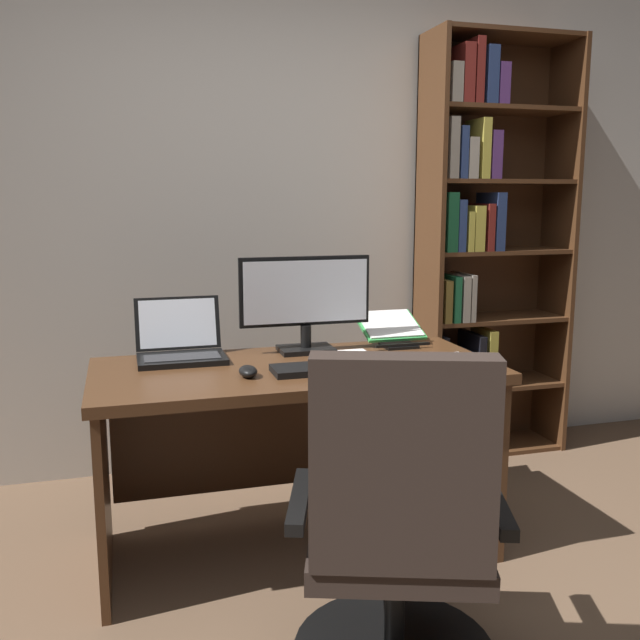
{
  "coord_description": "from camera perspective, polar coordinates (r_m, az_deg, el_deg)",
  "views": [
    {
      "loc": [
        -0.85,
        -1.51,
        1.37
      ],
      "look_at": [
        -0.16,
        0.92,
        0.92
      ],
      "focal_mm": 39.03,
      "sensor_mm": 36.0,
      "label": 1
    }
  ],
  "objects": [
    {
      "name": "wall_back",
      "position": [
        3.62,
        -2.4,
        8.19
      ],
      "size": [
        5.11,
        0.12,
        2.51
      ],
      "primitive_type": "cube",
      "color": "beige",
      "rests_on": "ground"
    },
    {
      "name": "desk",
      "position": [
        2.75,
        -2.35,
        -7.64
      ],
      "size": [
        1.5,
        0.69,
        0.75
      ],
      "color": "#4C2D19",
      "rests_on": "ground"
    },
    {
      "name": "bookshelf",
      "position": [
        3.75,
        12.91,
        5.91
      ],
      "size": [
        0.79,
        0.32,
        2.18
      ],
      "color": "#4C2D19",
      "rests_on": "ground"
    },
    {
      "name": "office_chair",
      "position": [
        2.04,
        6.41,
        -17.97
      ],
      "size": [
        0.7,
        0.62,
        0.99
      ],
      "rotation": [
        0.0,
        0.0,
        -0.33
      ],
      "color": "black",
      "rests_on": "ground"
    },
    {
      "name": "monitor",
      "position": [
        2.82,
        -1.2,
        1.41
      ],
      "size": [
        0.54,
        0.16,
        0.39
      ],
      "color": "black",
      "rests_on": "desk"
    },
    {
      "name": "laptop",
      "position": [
        2.77,
        -11.37,
        -2.15
      ],
      "size": [
        0.33,
        0.29,
        0.23
      ],
      "color": "black",
      "rests_on": "desk"
    },
    {
      "name": "keyboard",
      "position": [
        2.54,
        0.78,
        -3.94
      ],
      "size": [
        0.42,
        0.15,
        0.02
      ],
      "primitive_type": "cube",
      "color": "black",
      "rests_on": "desk"
    },
    {
      "name": "computer_mouse",
      "position": [
        2.47,
        -5.92,
        -4.21
      ],
      "size": [
        0.06,
        0.1,
        0.04
      ],
      "primitive_type": "ellipsoid",
      "color": "black",
      "rests_on": "desk"
    },
    {
      "name": "reading_stand_with_book",
      "position": [
        3.03,
        5.85,
        -0.7
      ],
      "size": [
        0.27,
        0.28,
        0.12
      ],
      "color": "black",
      "rests_on": "desk"
    },
    {
      "name": "open_binder",
      "position": [
        2.6,
        7.9,
        -3.7
      ],
      "size": [
        0.48,
        0.31,
        0.02
      ],
      "rotation": [
        0.0,
        0.0,
        -0.07
      ],
      "color": "green",
      "rests_on": "desk"
    },
    {
      "name": "notepad",
      "position": [
        2.75,
        2.83,
        -2.99
      ],
      "size": [
        0.16,
        0.21,
        0.01
      ],
      "primitive_type": "cube",
      "rotation": [
        0.0,
        0.0,
        0.03
      ],
      "color": "white",
      "rests_on": "desk"
    },
    {
      "name": "pen",
      "position": [
        2.76,
        3.22,
        -2.78
      ],
      "size": [
        0.14,
        0.02,
        0.01
      ],
      "primitive_type": "cylinder",
      "rotation": [
        0.0,
        1.57,
        0.07
      ],
      "color": "black",
      "rests_on": "notepad"
    }
  ]
}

